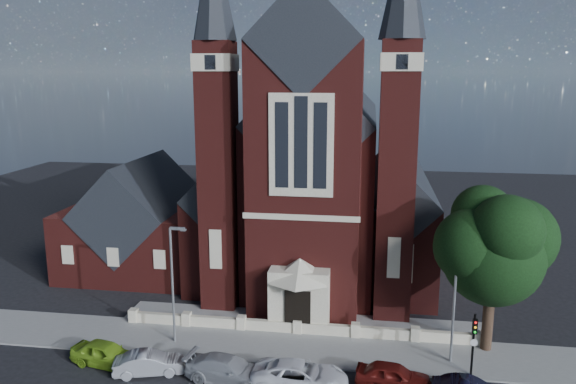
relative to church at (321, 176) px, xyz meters
name	(u,v)px	position (x,y,z in m)	size (l,w,h in m)	color
ground	(311,288)	(0.00, -7.94, -8.19)	(120.00, 120.00, 0.00)	black
pavement_strip	(294,347)	(0.00, -18.44, -8.19)	(60.00, 5.00, 0.12)	gray
forecourt_paving	(301,321)	(0.00, -14.44, -8.19)	(26.00, 3.00, 0.14)	gray
forecourt_wall	(298,334)	(0.00, -16.44, -8.19)	(24.00, 0.40, 0.90)	#BDB296
church	(321,176)	(0.00, 0.00, 0.00)	(20.01, 34.90, 29.20)	#541A16
parish_hall	(142,225)	(-16.00, -4.94, -4.17)	(12.00, 12.20, 10.24)	#541A16
street_tree	(496,250)	(12.60, -17.23, -1.23)	(6.40, 6.60, 10.70)	black
street_lamp_left	(173,278)	(-7.91, -18.94, -3.59)	(1.16, 0.22, 8.09)	gray
street_lamp_right	(456,294)	(10.09, -18.94, -3.59)	(1.16, 0.22, 8.09)	gray
traffic_signal	(474,337)	(11.00, -20.52, -5.60)	(0.28, 0.42, 4.00)	black
car_lime_van	(106,354)	(-11.20, -22.42, -7.42)	(1.81, 4.50, 1.53)	#7BAD22
car_silver_a	(149,363)	(-8.14, -22.99, -7.49)	(1.47, 4.20, 1.38)	gray
car_silver_b	(228,369)	(-3.26, -23.06, -7.44)	(2.08, 5.13, 1.49)	#9EA1A6
car_white_suv	(300,376)	(1.03, -23.17, -7.41)	(2.56, 5.56, 1.54)	white
car_dark_red	(393,376)	(6.34, -22.35, -7.45)	(1.74, 4.32, 1.47)	#5C130F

